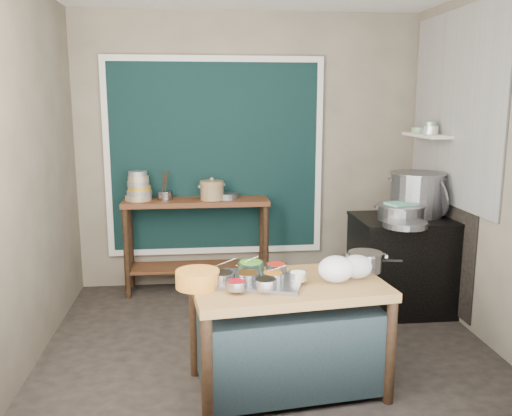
{
  "coord_description": "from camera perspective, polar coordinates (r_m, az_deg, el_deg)",
  "views": [
    {
      "loc": [
        -0.52,
        -4.08,
        1.91
      ],
      "look_at": [
        -0.06,
        0.25,
        1.05
      ],
      "focal_mm": 38.0,
      "sensor_mm": 36.0,
      "label": 1
    }
  ],
  "objects": [
    {
      "name": "green_cloth",
      "position": [
        4.94,
        15.04,
        0.44
      ],
      "size": [
        0.29,
        0.25,
        0.02
      ],
      "primitive_type": "cube",
      "rotation": [
        0.0,
        0.0,
        0.3
      ],
      "color": "#569A89",
      "rests_on": "steamer"
    },
    {
      "name": "shelf_bowl_stack",
      "position": [
        5.31,
        17.95,
        7.97
      ],
      "size": [
        0.14,
        0.14,
        0.11
      ],
      "color": "silver",
      "rests_on": "wall_shelf"
    },
    {
      "name": "stove_block",
      "position": [
        5.21,
        15.28,
        -5.84
      ],
      "size": [
        0.9,
        0.68,
        0.85
      ],
      "primitive_type": "cube",
      "color": "black",
      "rests_on": "floor"
    },
    {
      "name": "left_wall",
      "position": [
        4.3,
        -22.88,
        3.44
      ],
      "size": [
        0.02,
        3.0,
        2.8
      ],
      "primitive_type": "cube",
      "color": "gray",
      "rests_on": "floor"
    },
    {
      "name": "utensil_cup",
      "position": [
        5.47,
        -9.52,
        1.32
      ],
      "size": [
        0.17,
        0.17,
        0.09
      ],
      "primitive_type": "cylinder",
      "rotation": [
        0.0,
        0.0,
        0.15
      ],
      "color": "gray",
      "rests_on": "back_counter"
    },
    {
      "name": "right_wall",
      "position": [
        4.7,
        22.99,
        4.02
      ],
      "size": [
        0.02,
        3.0,
        2.8
      ],
      "primitive_type": "cube",
      "color": "gray",
      "rests_on": "floor"
    },
    {
      "name": "shallow_pan",
      "position": [
        4.69,
        15.41,
        -1.66
      ],
      "size": [
        0.4,
        0.4,
        0.05
      ],
      "primitive_type": "cylinder",
      "rotation": [
        0.0,
        0.0,
        0.1
      ],
      "color": "gray",
      "rests_on": "stove_top"
    },
    {
      "name": "wall_shelf",
      "position": [
        5.39,
        17.56,
        7.31
      ],
      "size": [
        0.22,
        0.7,
        0.03
      ],
      "primitive_type": "cube",
      "color": "beige",
      "rests_on": "right_wall"
    },
    {
      "name": "tile_panel",
      "position": [
        5.15,
        20.15,
        9.79
      ],
      "size": [
        0.02,
        1.7,
        1.7
      ],
      "primitive_type": "cube",
      "color": "#B2B2AA",
      "rests_on": "right_wall"
    },
    {
      "name": "back_wall",
      "position": [
        5.64,
        -0.79,
        5.93
      ],
      "size": [
        3.5,
        0.02,
        2.8
      ],
      "primitive_type": "cube",
      "color": "gray",
      "rests_on": "floor"
    },
    {
      "name": "floor",
      "position": [
        4.54,
        1.06,
        -13.89
      ],
      "size": [
        3.5,
        3.0,
        0.02
      ],
      "primitive_type": "cube",
      "color": "#302924",
      "rests_on": "ground"
    },
    {
      "name": "plastic_bag_a",
      "position": [
        3.59,
        8.41,
        -6.37
      ],
      "size": [
        0.28,
        0.25,
        0.18
      ],
      "primitive_type": "ellipsoid",
      "rotation": [
        0.0,
        0.0,
        -0.26
      ],
      "color": "white",
      "rests_on": "prep_table"
    },
    {
      "name": "ceramic_crock",
      "position": [
        5.42,
        -4.65,
        1.77
      ],
      "size": [
        0.33,
        0.33,
        0.17
      ],
      "primitive_type": null,
      "rotation": [
        0.0,
        0.0,
        0.42
      ],
      "color": "olive",
      "rests_on": "back_counter"
    },
    {
      "name": "shelf_bowl_green",
      "position": [
        5.57,
        16.77,
        7.87
      ],
      "size": [
        0.17,
        0.17,
        0.05
      ],
      "primitive_type": "cylinder",
      "rotation": [
        0.0,
        0.0,
        0.28
      ],
      "color": "gray",
      "rests_on": "wall_shelf"
    },
    {
      "name": "pot_lid",
      "position": [
        5.17,
        18.39,
        1.23
      ],
      "size": [
        0.14,
        0.4,
        0.39
      ],
      "primitive_type": "cylinder",
      "rotation": [
        0.0,
        1.36,
        0.12
      ],
      "color": "gray",
      "rests_on": "stove_top"
    },
    {
      "name": "condiment_tray",
      "position": [
        3.55,
        0.26,
        -7.71
      ],
      "size": [
        0.66,
        0.55,
        0.03
      ],
      "primitive_type": "cube",
      "rotation": [
        0.0,
        0.0,
        -0.3
      ],
      "color": "gray",
      "rests_on": "prep_table"
    },
    {
      "name": "back_counter",
      "position": [
        5.55,
        -6.22,
        -3.93
      ],
      "size": [
        1.45,
        0.4,
        0.95
      ],
      "primitive_type": "cube",
      "color": "#553018",
      "rests_on": "floor"
    },
    {
      "name": "bowl_stack",
      "position": [
        5.48,
        -12.23,
        2.12
      ],
      "size": [
        0.26,
        0.26,
        0.29
      ],
      "color": "tan",
      "rests_on": "back_counter"
    },
    {
      "name": "curtain_panel",
      "position": [
        5.58,
        -4.35,
        5.33
      ],
      "size": [
        2.1,
        0.02,
        1.9
      ],
      "primitive_type": "cube",
      "color": "black",
      "rests_on": "back_wall"
    },
    {
      "name": "stock_pot",
      "position": [
        5.17,
        16.54,
        1.41
      ],
      "size": [
        0.52,
        0.52,
        0.4
      ],
      "primitive_type": null,
      "rotation": [
        0.0,
        0.0,
        -0.01
      ],
      "color": "gray",
      "rests_on": "stove_top"
    },
    {
      "name": "prep_table",
      "position": [
        3.71,
        3.35,
        -13.31
      ],
      "size": [
        1.33,
        0.86,
        0.75
      ],
      "primitive_type": "cube",
      "rotation": [
        0.0,
        0.0,
        0.12
      ],
      "color": "olive",
      "rests_on": "floor"
    },
    {
      "name": "saucepan",
      "position": [
        3.86,
        11.42,
        -5.55
      ],
      "size": [
        0.29,
        0.29,
        0.13
      ],
      "primitive_type": null,
      "rotation": [
        0.0,
        0.0,
        -0.22
      ],
      "color": "gray",
      "rests_on": "prep_table"
    },
    {
      "name": "steamer",
      "position": [
        4.95,
        15.0,
        -0.45
      ],
      "size": [
        0.49,
        0.49,
        0.14
      ],
      "primitive_type": null,
      "rotation": [
        0.0,
        0.0,
        -0.15
      ],
      "color": "gray",
      "rests_on": "stove_top"
    },
    {
      "name": "yellow_basin",
      "position": [
        3.49,
        -6.17,
        -7.42
      ],
      "size": [
        0.29,
        0.29,
        0.11
      ],
      "primitive_type": "cylinder",
      "rotation": [
        0.0,
        0.0,
        -0.04
      ],
      "color": "#B76F30",
      "rests_on": "prep_table"
    },
    {
      "name": "stove_top",
      "position": [
        5.1,
        15.53,
        -1.11
      ],
      "size": [
        0.92,
        0.69,
        0.03
      ],
      "primitive_type": "cube",
      "color": "black",
      "rests_on": "stove_block"
    },
    {
      "name": "soot_patch",
      "position": [
        5.38,
        18.92,
        -2.49
      ],
      "size": [
        0.01,
        1.3,
        1.3
      ],
      "primitive_type": "cube",
      "color": "black",
      "rests_on": "right_wall"
    },
    {
      "name": "curtain_frame",
      "position": [
        5.57,
        -4.35,
        5.32
      ],
      "size": [
        2.22,
        0.03,
        2.02
      ],
      "primitive_type": null,
      "color": "beige",
      "rests_on": "back_wall"
    },
    {
      "name": "condiment_bowls",
      "position": [
        3.53,
        -0.09,
        -7.07
      ],
      "size": [
        0.63,
        0.49,
        0.07
      ],
      "color": "gray",
      "rests_on": "condiment_tray"
    },
    {
      "name": "wide_bowl",
      "position": [
        5.46,
        -3.04,
        1.28
      ],
      "size": [
        0.26,
        0.26,
        0.06
      ],
      "primitive_type": "cylinder",
      "rotation": [
        0.0,
        0.0,
        0.09
      ],
      "color": "gray",
      "rests_on": "back_counter"
    },
    {
      "name": "plastic_bag_b",
      "position": [
        3.69,
        10.53,
        -6.1
      ],
      "size": [
        0.23,
        0.21,
        0.16
      ],
      "primitive_type": "ellipsoid",
      "rotation": [
        0.0,
        0.0,
        -0.14
      ],
      "color": "white",
      "rests_on": "prep_table"
    }
  ]
}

